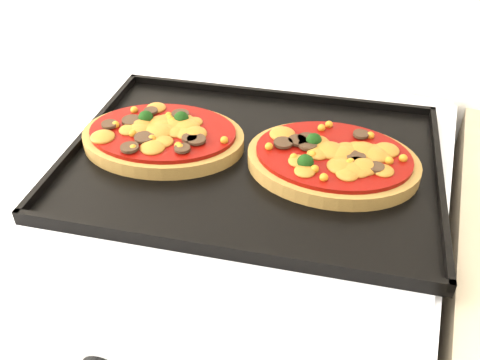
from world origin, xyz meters
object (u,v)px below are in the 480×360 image
at_px(pizza_right, 333,158).
at_px(baking_tray, 252,158).
at_px(stove, 232,354).
at_px(pizza_left, 163,135).

bearing_deg(pizza_right, baking_tray, -171.24).
height_order(stove, pizza_right, pizza_right).
bearing_deg(baking_tray, pizza_left, 177.31).
bearing_deg(pizza_left, baking_tray, 4.27).
relative_size(stove, pizza_left, 3.90).
relative_size(stove, baking_tray, 1.79).
xyz_separation_m(stove, pizza_left, (-0.10, -0.00, 0.48)).
bearing_deg(stove, pizza_right, 9.11).
xyz_separation_m(baking_tray, pizza_right, (0.11, 0.02, 0.02)).
xyz_separation_m(pizza_left, pizza_right, (0.24, 0.03, -0.00)).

